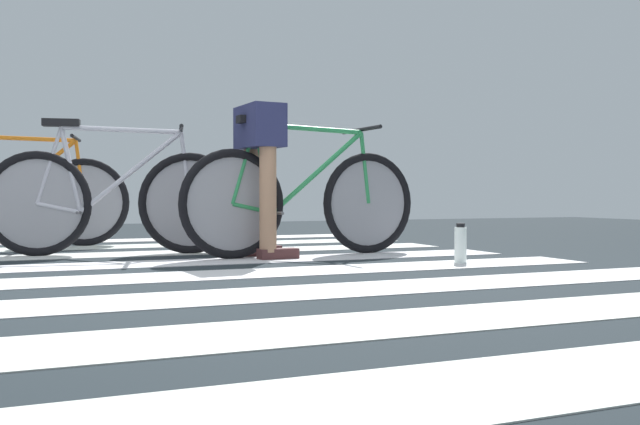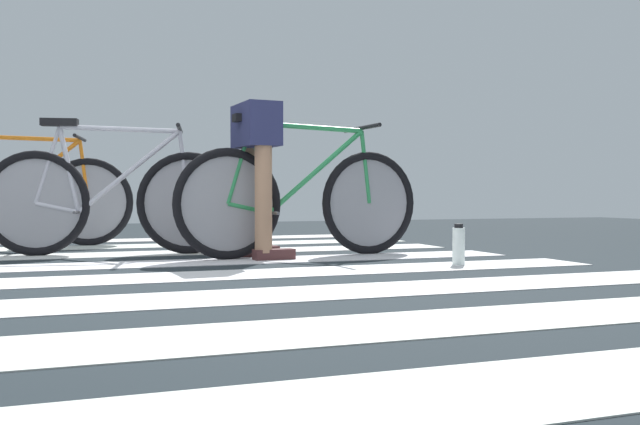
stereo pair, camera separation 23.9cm
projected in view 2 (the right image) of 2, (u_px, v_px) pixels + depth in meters
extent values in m
cube|color=black|center=(137.00, 283.00, 3.39)|extent=(18.00, 14.00, 0.02)
cube|color=silver|center=(265.00, 416.00, 1.30)|extent=(5.20, 0.44, 0.00)
cube|color=silver|center=(209.00, 338.00, 2.01)|extent=(5.20, 0.44, 0.00)
cube|color=silver|center=(174.00, 300.00, 2.75)|extent=(5.20, 0.44, 0.00)
cube|color=silver|center=(136.00, 279.00, 3.45)|extent=(5.20, 0.44, 0.00)
cube|color=silver|center=(107.00, 265.00, 4.09)|extent=(5.20, 0.44, 0.00)
cube|color=silver|center=(95.00, 255.00, 4.80)|extent=(5.20, 0.44, 0.00)
cube|color=silver|center=(98.00, 247.00, 5.53)|extent=(5.20, 0.44, 0.00)
cube|color=beige|center=(115.00, 241.00, 6.32)|extent=(5.20, 0.44, 0.00)
torus|color=black|center=(228.00, 204.00, 4.46)|extent=(0.72, 0.11, 0.72)
torus|color=black|center=(369.00, 203.00, 4.88)|extent=(0.72, 0.11, 0.72)
cylinder|color=gray|center=(228.00, 204.00, 4.46)|extent=(0.61, 0.05, 0.61)
cylinder|color=gray|center=(369.00, 203.00, 4.88)|extent=(0.61, 0.05, 0.61)
cylinder|color=#2B8A4D|center=(309.00, 127.00, 4.68)|extent=(0.80, 0.10, 0.05)
cylinder|color=#2B8A4D|center=(317.00, 171.00, 4.71)|extent=(0.70, 0.09, 0.59)
cylinder|color=#2B8A4D|center=(260.00, 168.00, 4.54)|extent=(0.16, 0.05, 0.59)
cylinder|color=#2B8A4D|center=(249.00, 208.00, 4.52)|extent=(0.29, 0.05, 0.09)
cylinder|color=#2B8A4D|center=(240.00, 163.00, 4.49)|extent=(0.19, 0.04, 0.53)
cylinder|color=#2B8A4D|center=(365.00, 167.00, 4.86)|extent=(0.09, 0.04, 0.50)
cube|color=black|center=(252.00, 119.00, 4.51)|extent=(0.25, 0.11, 0.05)
cylinder|color=black|center=(362.00, 128.00, 4.84)|extent=(0.07, 0.52, 0.03)
cylinder|color=#4C4C51|center=(269.00, 213.00, 4.58)|extent=(0.05, 0.34, 0.02)
cylinder|color=#A87A5B|center=(249.00, 181.00, 4.66)|extent=(0.11, 0.11, 0.91)
cylinder|color=#A87A5B|center=(263.00, 180.00, 4.41)|extent=(0.11, 0.11, 0.91)
cube|color=navy|center=(256.00, 126.00, 4.52)|extent=(0.25, 0.43, 0.28)
cube|color=#472626|center=(259.00, 251.00, 4.70)|extent=(0.27, 0.12, 0.07)
cube|color=#472626|center=(274.00, 255.00, 4.45)|extent=(0.27, 0.12, 0.07)
torus|color=black|center=(36.00, 203.00, 4.73)|extent=(0.71, 0.19, 0.72)
torus|color=black|center=(189.00, 203.00, 4.89)|extent=(0.71, 0.19, 0.72)
cylinder|color=gray|center=(36.00, 203.00, 4.73)|extent=(0.60, 0.12, 0.61)
cylinder|color=gray|center=(189.00, 203.00, 4.89)|extent=(0.60, 0.12, 0.61)
cylinder|color=#B2B1BF|center=(120.00, 129.00, 4.81)|extent=(0.79, 0.18, 0.05)
cylinder|color=#B2B1BF|center=(130.00, 171.00, 4.82)|extent=(0.70, 0.16, 0.59)
cylinder|color=#B2B1BF|center=(69.00, 170.00, 4.76)|extent=(0.16, 0.06, 0.59)
cylinder|color=#B2B1BF|center=(57.00, 208.00, 4.75)|extent=(0.29, 0.08, 0.09)
cylinder|color=#B2B1BF|center=(48.00, 165.00, 4.74)|extent=(0.19, 0.06, 0.53)
cylinder|color=#B2B1BF|center=(184.00, 167.00, 4.88)|extent=(0.09, 0.04, 0.50)
cube|color=black|center=(59.00, 122.00, 4.74)|extent=(0.25, 0.13, 0.05)
cylinder|color=black|center=(180.00, 129.00, 4.87)|extent=(0.12, 0.52, 0.03)
cylinder|color=#4C4C51|center=(79.00, 212.00, 4.78)|extent=(0.08, 0.34, 0.02)
torus|color=black|center=(88.00, 202.00, 5.69)|extent=(0.72, 0.17, 0.72)
cylinder|color=gray|center=(88.00, 202.00, 5.69)|extent=(0.60, 0.11, 0.61)
cylinder|color=orange|center=(28.00, 138.00, 5.60)|extent=(0.80, 0.17, 0.05)
cylinder|color=orange|center=(36.00, 175.00, 5.61)|extent=(0.70, 0.15, 0.59)
cylinder|color=orange|center=(84.00, 171.00, 5.68)|extent=(0.09, 0.04, 0.50)
cylinder|color=black|center=(80.00, 138.00, 5.67)|extent=(0.11, 0.52, 0.03)
cylinder|color=white|center=(459.00, 247.00, 4.11)|extent=(0.07, 0.07, 0.22)
cylinder|color=black|center=(459.00, 226.00, 4.11)|extent=(0.05, 0.05, 0.02)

